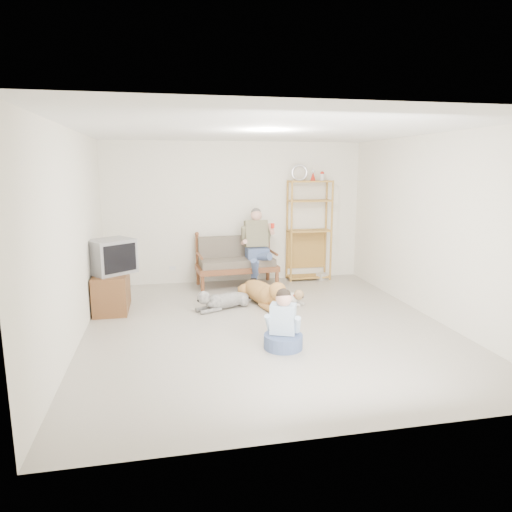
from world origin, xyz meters
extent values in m
plane|color=beige|center=(0.00, 0.00, 0.00)|extent=(5.50, 5.50, 0.00)
plane|color=white|center=(0.00, 0.00, 2.70)|extent=(5.50, 5.50, 0.00)
plane|color=silver|center=(0.00, 2.75, 1.35)|extent=(5.00, 0.00, 5.00)
plane|color=silver|center=(0.00, -2.75, 1.35)|extent=(5.00, 0.00, 5.00)
plane|color=silver|center=(-2.50, 0.00, 1.35)|extent=(0.00, 5.50, 5.50)
plane|color=silver|center=(2.50, 0.00, 1.35)|extent=(0.00, 5.50, 5.50)
cube|color=brown|center=(-0.06, 2.30, 0.35)|extent=(1.54, 0.79, 0.10)
cube|color=#695F50|center=(-0.06, 2.30, 0.47)|extent=(1.41, 0.68, 0.13)
cube|color=#695F50|center=(-0.06, 2.54, 0.70)|extent=(1.38, 0.20, 0.45)
cylinder|color=brown|center=(-0.06, 2.60, 0.90)|extent=(1.40, 0.13, 0.05)
cylinder|color=brown|center=(-0.76, 2.00, 0.15)|extent=(0.07, 0.07, 0.30)
cylinder|color=brown|center=(-0.76, 2.60, 0.47)|extent=(0.07, 0.07, 0.95)
cylinder|color=brown|center=(0.64, 2.00, 0.15)|extent=(0.07, 0.07, 0.30)
cylinder|color=brown|center=(0.64, 2.60, 0.47)|extent=(0.07, 0.07, 0.95)
cube|color=#4A5688|center=(0.32, 2.27, 0.63)|extent=(0.40, 0.38, 0.20)
cube|color=#827B5B|center=(0.32, 2.37, 0.98)|extent=(0.42, 0.29, 0.53)
sphere|color=tan|center=(0.32, 2.34, 1.33)|extent=(0.21, 0.21, 0.21)
sphere|color=#55504B|center=(0.32, 2.36, 1.37)|extent=(0.19, 0.19, 0.19)
cylinder|color=red|center=(0.60, 2.15, 1.15)|extent=(0.07, 0.07, 0.09)
cube|color=gold|center=(1.43, 2.55, 1.95)|extent=(0.83, 0.34, 0.03)
torus|color=silver|center=(1.21, 2.55, 2.11)|extent=(0.33, 0.05, 0.33)
cone|color=red|center=(1.49, 2.55, 2.04)|extent=(0.11, 0.11, 0.17)
cylinder|color=gold|center=(1.03, 2.39, 0.98)|extent=(0.04, 0.04, 1.97)
cylinder|color=gold|center=(1.03, 2.71, 0.98)|extent=(0.04, 0.04, 1.97)
cylinder|color=gold|center=(1.84, 2.39, 0.98)|extent=(0.04, 0.04, 1.97)
cylinder|color=gold|center=(1.84, 2.71, 0.98)|extent=(0.04, 0.04, 1.97)
cube|color=silver|center=(1.70, 2.47, 0.06)|extent=(0.24, 0.21, 0.12)
cube|color=brown|center=(-2.22, 1.21, 0.30)|extent=(0.50, 0.90, 0.60)
cube|color=brown|center=(-2.46, 0.99, 0.30)|extent=(0.02, 0.40, 0.50)
cube|color=brown|center=(-2.46, 1.43, 0.30)|extent=(0.02, 0.40, 0.50)
cube|color=slate|center=(-2.20, 1.21, 0.86)|extent=(0.81, 0.79, 0.53)
cube|color=black|center=(-2.05, 1.01, 0.86)|extent=(0.44, 0.34, 0.42)
cube|color=silver|center=(-1.25, 2.73, 0.30)|extent=(0.12, 0.02, 0.08)
ellipsoid|color=#A67C39|center=(0.16, 1.17, 0.17)|extent=(0.64, 1.16, 0.34)
sphere|color=#A67C39|center=(0.24, 0.85, 0.19)|extent=(0.34, 0.34, 0.34)
sphere|color=#A67C39|center=(0.30, 0.59, 0.34)|extent=(0.27, 0.27, 0.27)
ellipsoid|color=#A67C39|center=(0.33, 0.47, 0.32)|extent=(0.16, 0.22, 0.10)
cylinder|color=#A67C39|center=(0.03, 1.70, 0.07)|extent=(0.29, 0.39, 0.06)
ellipsoid|color=#A67C39|center=(0.20, 0.59, 0.34)|extent=(0.08, 0.10, 0.13)
ellipsoid|color=#A67C39|center=(0.39, 0.64, 0.34)|extent=(0.08, 0.10, 0.13)
ellipsoid|color=beige|center=(-0.42, 0.98, 0.12)|extent=(0.84, 0.57, 0.24)
sphere|color=beige|center=(-0.64, 0.88, 0.14)|extent=(0.24, 0.24, 0.24)
sphere|color=beige|center=(-0.82, 0.80, 0.24)|extent=(0.21, 0.21, 0.21)
ellipsoid|color=beige|center=(-0.90, 0.76, 0.22)|extent=(0.17, 0.14, 0.08)
cylinder|color=beige|center=(-0.06, 1.14, 0.05)|extent=(0.26, 0.25, 0.04)
ellipsoid|color=beige|center=(-0.83, 0.87, 0.24)|extent=(0.08, 0.07, 0.10)
ellipsoid|color=beige|center=(-0.77, 0.74, 0.24)|extent=(0.08, 0.07, 0.10)
ellipsoid|color=white|center=(0.57, 1.05, 0.09)|extent=(0.45, 0.49, 0.18)
sphere|color=white|center=(0.65, 0.94, 0.10)|extent=(0.18, 0.18, 0.18)
sphere|color=#A57F52|center=(0.73, 0.85, 0.18)|extent=(0.17, 0.17, 0.17)
ellipsoid|color=#A57F52|center=(0.77, 0.79, 0.17)|extent=(0.13, 0.14, 0.06)
cylinder|color=white|center=(0.42, 1.23, 0.04)|extent=(0.17, 0.12, 0.03)
cone|color=#A57F52|center=(0.67, 0.83, 0.23)|extent=(0.05, 0.05, 0.06)
cone|color=#A57F52|center=(0.76, 0.90, 0.23)|extent=(0.05, 0.05, 0.06)
torus|color=red|center=(0.71, 0.87, 0.17)|extent=(0.15, 0.15, 0.02)
cylinder|color=#4A5688|center=(0.02, -0.82, 0.09)|extent=(0.48, 0.48, 0.18)
cube|color=silver|center=(0.02, -0.80, 0.37)|extent=(0.36, 0.30, 0.37)
sphere|color=tan|center=(0.02, -0.82, 0.64)|extent=(0.20, 0.20, 0.20)
sphere|color=black|center=(0.02, -0.81, 0.67)|extent=(0.19, 0.19, 0.19)
camera|label=1|loc=(-1.38, -6.01, 2.22)|focal=32.00mm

